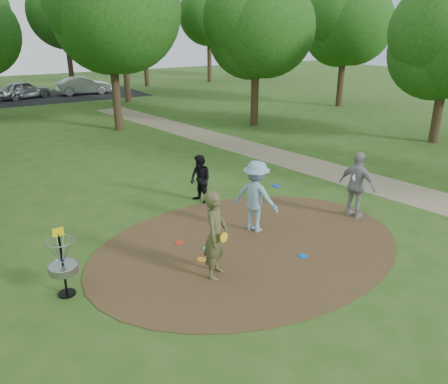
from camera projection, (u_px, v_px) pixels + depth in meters
ground at (249, 246)px, 11.21m from camera, size 100.00×100.00×0.00m
dirt_clearing at (249, 245)px, 11.21m from camera, size 8.40×8.40×0.02m
footpath at (361, 180)px, 16.07m from camera, size 7.55×39.89×0.01m
parking_lot at (55, 96)px, 35.84m from camera, size 14.00×8.00×0.01m
player_observer_with_disc at (216, 235)px, 9.52m from camera, size 0.88×0.85×2.03m
player_throwing_with_disc at (256, 197)px, 11.73m from camera, size 1.46×1.48×1.99m
player_walking_with_disc at (200, 179)px, 13.75m from camera, size 0.69×0.83×1.55m
player_waiting_with_disc at (357, 185)px, 12.60m from camera, size 0.65×1.22×1.97m
disc_ground_cyan at (207, 249)px, 11.00m from camera, size 0.22×0.22×0.02m
disc_ground_blue at (303, 256)px, 10.65m from camera, size 0.22×0.22×0.02m
disc_ground_red at (179, 243)px, 11.30m from camera, size 0.22×0.22×0.02m
car_left at (23, 90)px, 34.37m from camera, size 4.35×2.84×1.38m
car_right at (84, 86)px, 36.58m from camera, size 4.54×1.87×1.46m
disc_ground_orange at (201, 259)px, 10.49m from camera, size 0.22×0.22×0.02m
disc_golf_basket at (62, 258)px, 8.86m from camera, size 0.63×0.63×1.54m
tree_ring at (143, 28)px, 18.23m from camera, size 37.44×45.58×9.58m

